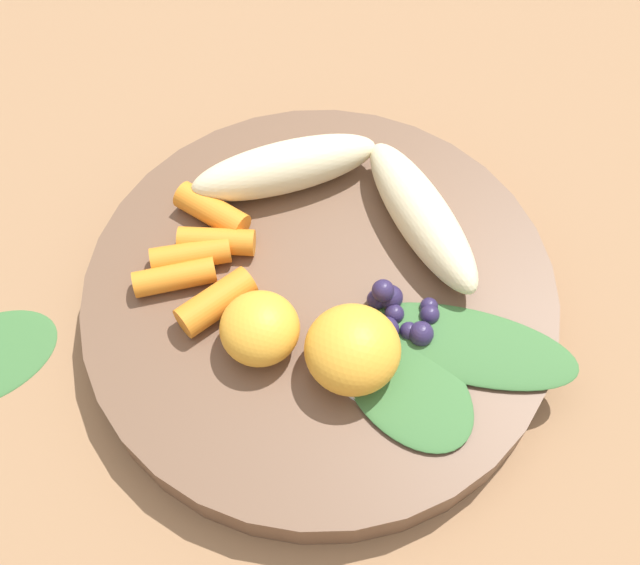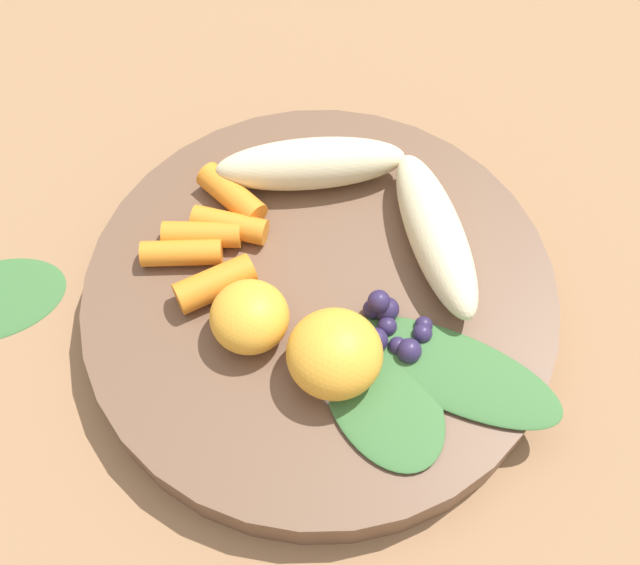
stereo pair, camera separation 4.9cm
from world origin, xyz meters
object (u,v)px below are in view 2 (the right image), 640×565
(banana_peeled_right, at_px, (435,233))
(orange_segment_near, at_px, (335,354))
(bowl, at_px, (320,303))
(banana_peeled_left, at_px, (311,164))

(banana_peeled_right, xyz_separation_m, orange_segment_near, (-0.02, 0.10, 0.00))
(bowl, xyz_separation_m, orange_segment_near, (-0.04, 0.03, 0.03))
(banana_peeled_right, bearing_deg, bowl, 99.12)
(orange_segment_near, bearing_deg, banana_peeled_right, -77.74)
(bowl, relative_size, banana_peeled_right, 2.37)
(banana_peeled_left, height_order, banana_peeled_right, same)
(bowl, xyz_separation_m, banana_peeled_right, (-0.02, -0.07, 0.03))
(bowl, distance_m, banana_peeled_right, 0.08)
(bowl, bearing_deg, orange_segment_near, 148.22)
(banana_peeled_left, distance_m, orange_segment_near, 0.13)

